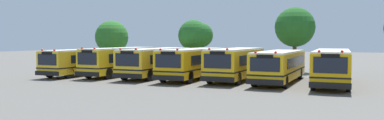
{
  "coord_description": "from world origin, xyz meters",
  "views": [
    {
      "loc": [
        12.47,
        -29.87,
        3.33
      ],
      "look_at": [
        -0.23,
        0.0,
        1.6
      ],
      "focal_mm": 35.3,
      "sensor_mm": 36.0,
      "label": 1
    }
  ],
  "objects_px": {
    "school_bus_6": "(332,66)",
    "tree_0": "(111,36)",
    "tree_1": "(196,36)",
    "tree_2": "(294,27)",
    "school_bus_2": "(156,61)",
    "school_bus_4": "(236,63)",
    "school_bus_5": "(280,65)",
    "school_bus_0": "(89,60)",
    "school_bus_3": "(194,62)",
    "school_bus_1": "(121,60)"
  },
  "relations": [
    {
      "from": "school_bus_6",
      "to": "tree_0",
      "type": "distance_m",
      "value": 28.24
    },
    {
      "from": "school_bus_6",
      "to": "tree_1",
      "type": "bearing_deg",
      "value": -29.67
    },
    {
      "from": "school_bus_6",
      "to": "tree_2",
      "type": "bearing_deg",
      "value": -69.35
    },
    {
      "from": "school_bus_2",
      "to": "school_bus_4",
      "type": "distance_m",
      "value": 7.45
    },
    {
      "from": "school_bus_5",
      "to": "school_bus_0",
      "type": "bearing_deg",
      "value": 1.44
    },
    {
      "from": "tree_2",
      "to": "tree_0",
      "type": "bearing_deg",
      "value": -178.56
    },
    {
      "from": "school_bus_2",
      "to": "school_bus_6",
      "type": "distance_m",
      "value": 14.86
    },
    {
      "from": "school_bus_3",
      "to": "tree_0",
      "type": "bearing_deg",
      "value": -32.9
    },
    {
      "from": "school_bus_0",
      "to": "school_bus_1",
      "type": "relative_size",
      "value": 1.16
    },
    {
      "from": "school_bus_1",
      "to": "school_bus_5",
      "type": "bearing_deg",
      "value": -178.64
    },
    {
      "from": "school_bus_2",
      "to": "tree_0",
      "type": "distance_m",
      "value": 15.18
    },
    {
      "from": "school_bus_6",
      "to": "tree_1",
      "type": "relative_size",
      "value": 1.97
    },
    {
      "from": "school_bus_0",
      "to": "school_bus_1",
      "type": "bearing_deg",
      "value": -179.37
    },
    {
      "from": "school_bus_0",
      "to": "school_bus_4",
      "type": "relative_size",
      "value": 1.21
    },
    {
      "from": "tree_0",
      "to": "tree_2",
      "type": "distance_m",
      "value": 22.28
    },
    {
      "from": "tree_1",
      "to": "tree_0",
      "type": "bearing_deg",
      "value": 170.12
    },
    {
      "from": "school_bus_0",
      "to": "school_bus_2",
      "type": "bearing_deg",
      "value": -178.69
    },
    {
      "from": "school_bus_2",
      "to": "school_bus_6",
      "type": "relative_size",
      "value": 0.94
    },
    {
      "from": "school_bus_1",
      "to": "tree_1",
      "type": "distance_m",
      "value": 9.08
    },
    {
      "from": "school_bus_2",
      "to": "tree_1",
      "type": "height_order",
      "value": "tree_1"
    },
    {
      "from": "school_bus_0",
      "to": "school_bus_3",
      "type": "relative_size",
      "value": 1.1
    },
    {
      "from": "tree_2",
      "to": "school_bus_4",
      "type": "bearing_deg",
      "value": -107.78
    },
    {
      "from": "school_bus_3",
      "to": "tree_2",
      "type": "xyz_separation_m",
      "value": [
        6.99,
        10.24,
        3.21
      ]
    },
    {
      "from": "school_bus_6",
      "to": "school_bus_1",
      "type": "bearing_deg",
      "value": -1.5
    },
    {
      "from": "school_bus_5",
      "to": "tree_0",
      "type": "bearing_deg",
      "value": -21.91
    },
    {
      "from": "school_bus_1",
      "to": "school_bus_3",
      "type": "height_order",
      "value": "school_bus_1"
    },
    {
      "from": "school_bus_1",
      "to": "school_bus_3",
      "type": "relative_size",
      "value": 0.95
    },
    {
      "from": "school_bus_2",
      "to": "tree_1",
      "type": "relative_size",
      "value": 1.85
    },
    {
      "from": "school_bus_2",
      "to": "school_bus_4",
      "type": "height_order",
      "value": "school_bus_4"
    },
    {
      "from": "school_bus_2",
      "to": "school_bus_3",
      "type": "bearing_deg",
      "value": 176.82
    },
    {
      "from": "tree_2",
      "to": "school_bus_6",
      "type": "bearing_deg",
      "value": -67.83
    },
    {
      "from": "school_bus_3",
      "to": "school_bus_5",
      "type": "relative_size",
      "value": 1.01
    },
    {
      "from": "school_bus_1",
      "to": "school_bus_4",
      "type": "relative_size",
      "value": 1.04
    },
    {
      "from": "school_bus_3",
      "to": "tree_0",
      "type": "relative_size",
      "value": 1.78
    },
    {
      "from": "school_bus_4",
      "to": "tree_0",
      "type": "height_order",
      "value": "tree_0"
    },
    {
      "from": "school_bus_0",
      "to": "tree_2",
      "type": "distance_m",
      "value": 20.96
    },
    {
      "from": "school_bus_0",
      "to": "tree_0",
      "type": "relative_size",
      "value": 1.96
    },
    {
      "from": "school_bus_3",
      "to": "school_bus_5",
      "type": "xyz_separation_m",
      "value": [
        7.31,
        -0.02,
        -0.06
      ]
    },
    {
      "from": "school_bus_2",
      "to": "school_bus_3",
      "type": "distance_m",
      "value": 3.71
    },
    {
      "from": "school_bus_0",
      "to": "school_bus_4",
      "type": "height_order",
      "value": "school_bus_4"
    },
    {
      "from": "school_bus_2",
      "to": "tree_2",
      "type": "relative_size",
      "value": 1.51
    },
    {
      "from": "school_bus_1",
      "to": "school_bus_3",
      "type": "bearing_deg",
      "value": -178.56
    },
    {
      "from": "school_bus_1",
      "to": "school_bus_6",
      "type": "relative_size",
      "value": 0.9
    },
    {
      "from": "school_bus_2",
      "to": "school_bus_5",
      "type": "relative_size",
      "value": 1.0
    },
    {
      "from": "tree_0",
      "to": "tree_2",
      "type": "bearing_deg",
      "value": 1.44
    },
    {
      "from": "school_bus_2",
      "to": "tree_1",
      "type": "distance_m",
      "value": 7.8
    },
    {
      "from": "school_bus_0",
      "to": "tree_0",
      "type": "distance_m",
      "value": 10.91
    },
    {
      "from": "school_bus_3",
      "to": "school_bus_6",
      "type": "bearing_deg",
      "value": 179.5
    },
    {
      "from": "school_bus_1",
      "to": "school_bus_6",
      "type": "bearing_deg",
      "value": -178.56
    },
    {
      "from": "tree_1",
      "to": "tree_2",
      "type": "distance_m",
      "value": 10.28
    }
  ]
}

